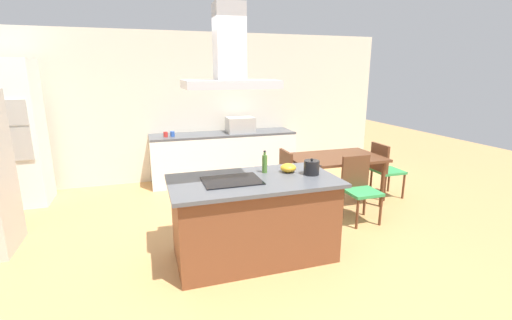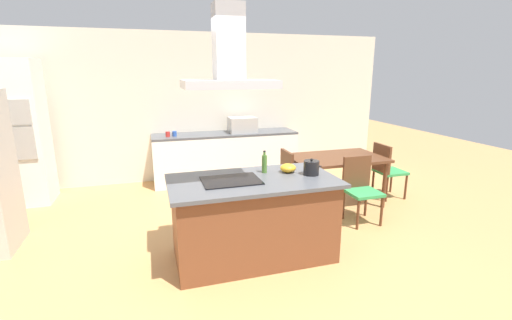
# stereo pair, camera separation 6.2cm
# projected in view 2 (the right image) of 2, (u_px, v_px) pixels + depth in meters

# --- Properties ---
(ground) EXTENTS (16.00, 16.00, 0.00)m
(ground) POSITION_uv_depth(u_px,v_px,m) (225.00, 207.00, 5.35)
(ground) COLOR tan
(wall_back) EXTENTS (7.20, 0.10, 2.70)m
(wall_back) POSITION_uv_depth(u_px,v_px,m) (204.00, 107.00, 6.64)
(wall_back) COLOR beige
(wall_back) RESTS_ON ground
(kitchen_island) EXTENTS (1.79, 0.95, 0.90)m
(kitchen_island) POSITION_uv_depth(u_px,v_px,m) (253.00, 218.00, 3.85)
(kitchen_island) COLOR brown
(kitchen_island) RESTS_ON ground
(cooktop) EXTENTS (0.60, 0.44, 0.01)m
(cooktop) POSITION_uv_depth(u_px,v_px,m) (231.00, 180.00, 3.67)
(cooktop) COLOR black
(cooktop) RESTS_ON kitchen_island
(tea_kettle) EXTENTS (0.22, 0.17, 0.18)m
(tea_kettle) POSITION_uv_depth(u_px,v_px,m) (311.00, 168.00, 3.87)
(tea_kettle) COLOR black
(tea_kettle) RESTS_ON kitchen_island
(olive_oil_bottle) EXTENTS (0.06, 0.06, 0.25)m
(olive_oil_bottle) POSITION_uv_depth(u_px,v_px,m) (264.00, 163.00, 3.95)
(olive_oil_bottle) COLOR #47722D
(olive_oil_bottle) RESTS_ON kitchen_island
(mixing_bowl) EXTENTS (0.18, 0.18, 0.10)m
(mixing_bowl) POSITION_uv_depth(u_px,v_px,m) (288.00, 168.00, 3.98)
(mixing_bowl) COLOR gold
(mixing_bowl) RESTS_ON kitchen_island
(back_counter) EXTENTS (2.65, 0.62, 0.90)m
(back_counter) POSITION_uv_depth(u_px,v_px,m) (226.00, 157.00, 6.61)
(back_counter) COLOR white
(back_counter) RESTS_ON ground
(countertop_microwave) EXTENTS (0.50, 0.38, 0.28)m
(countertop_microwave) POSITION_uv_depth(u_px,v_px,m) (242.00, 125.00, 6.55)
(countertop_microwave) COLOR #B2AFAA
(countertop_microwave) RESTS_ON back_counter
(coffee_mug_red) EXTENTS (0.08, 0.08, 0.09)m
(coffee_mug_red) POSITION_uv_depth(u_px,v_px,m) (168.00, 134.00, 6.12)
(coffee_mug_red) COLOR red
(coffee_mug_red) RESTS_ON back_counter
(coffee_mug_blue) EXTENTS (0.08, 0.08, 0.09)m
(coffee_mug_blue) POSITION_uv_depth(u_px,v_px,m) (175.00, 134.00, 6.17)
(coffee_mug_blue) COLOR #2D56B2
(coffee_mug_blue) RESTS_ON back_counter
(wall_oven_stack) EXTENTS (0.70, 0.66, 2.20)m
(wall_oven_stack) POSITION_uv_depth(u_px,v_px,m) (20.00, 133.00, 5.32)
(wall_oven_stack) COLOR white
(wall_oven_stack) RESTS_ON ground
(dining_table) EXTENTS (1.40, 0.90, 0.75)m
(dining_table) POSITION_uv_depth(u_px,v_px,m) (336.00, 162.00, 5.36)
(dining_table) COLOR #59331E
(dining_table) RESTS_ON ground
(chair_facing_island) EXTENTS (0.42, 0.42, 0.89)m
(chair_facing_island) POSITION_uv_depth(u_px,v_px,m) (360.00, 185.00, 4.78)
(chair_facing_island) COLOR #33934C
(chair_facing_island) RESTS_ON ground
(chair_at_left_end) EXTENTS (0.42, 0.42, 0.89)m
(chair_at_left_end) POSITION_uv_depth(u_px,v_px,m) (280.00, 177.00, 5.14)
(chair_at_left_end) COLOR #33934C
(chair_at_left_end) RESTS_ON ground
(chair_at_right_end) EXTENTS (0.42, 0.42, 0.89)m
(chair_at_right_end) POSITION_uv_depth(u_px,v_px,m) (386.00, 167.00, 5.66)
(chair_at_right_end) COLOR #33934C
(chair_at_right_end) RESTS_ON ground
(range_hood) EXTENTS (0.90, 0.55, 0.78)m
(range_hood) POSITION_uv_depth(u_px,v_px,m) (229.00, 62.00, 3.37)
(range_hood) COLOR #ADADB2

